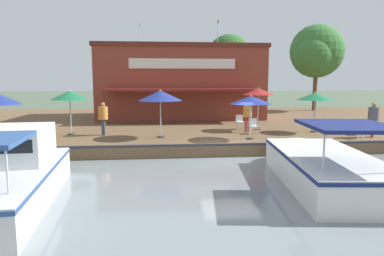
# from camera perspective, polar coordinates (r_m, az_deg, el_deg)

# --- Properties ---
(ground_plane) EXTENTS (220.00, 220.00, 0.00)m
(ground_plane) POSITION_cam_1_polar(r_m,az_deg,el_deg) (15.67, 6.38, -5.13)
(ground_plane) COLOR #4C5B47
(quay_deck) EXTENTS (22.00, 56.00, 0.60)m
(quay_deck) POSITION_cam_1_polar(r_m,az_deg,el_deg) (26.33, 1.47, 0.83)
(quay_deck) COLOR brown
(quay_deck) RESTS_ON ground
(quay_edge_fender) EXTENTS (0.20, 50.40, 0.10)m
(quay_edge_fender) POSITION_cam_1_polar(r_m,az_deg,el_deg) (15.63, 6.34, -2.73)
(quay_edge_fender) COLOR #2D2D33
(quay_edge_fender) RESTS_ON quay_deck
(waterfront_restaurant) EXTENTS (9.33, 12.82, 7.81)m
(waterfront_restaurant) POSITION_cam_1_polar(r_m,az_deg,el_deg) (28.34, -2.10, 7.65)
(waterfront_restaurant) COLOR brown
(waterfront_restaurant) RESTS_ON quay_deck
(patio_umbrella_back_row) EXTENTS (1.85, 1.85, 2.53)m
(patio_umbrella_back_row) POSITION_cam_1_polar(r_m,az_deg,el_deg) (20.65, 11.02, 5.97)
(patio_umbrella_back_row) COLOR #B7B7B7
(patio_umbrella_back_row) RESTS_ON quay_deck
(patio_umbrella_near_quay_edge) EXTENTS (1.97, 1.97, 2.43)m
(patio_umbrella_near_quay_edge) POSITION_cam_1_polar(r_m,az_deg,el_deg) (19.67, -19.73, 5.15)
(patio_umbrella_near_quay_edge) COLOR #B7B7B7
(patio_umbrella_near_quay_edge) RESTS_ON quay_deck
(patio_umbrella_by_entrance) EXTENTS (2.25, 2.25, 2.47)m
(patio_umbrella_by_entrance) POSITION_cam_1_polar(r_m,az_deg,el_deg) (17.61, -5.30, 5.40)
(patio_umbrella_by_entrance) COLOR #B7B7B7
(patio_umbrella_by_entrance) RESTS_ON quay_deck
(patio_umbrella_mid_patio_right) EXTENTS (2.02, 2.02, 2.30)m
(patio_umbrella_mid_patio_right) POSITION_cam_1_polar(r_m,az_deg,el_deg) (20.66, 19.85, 4.98)
(patio_umbrella_mid_patio_right) COLOR #B7B7B7
(patio_umbrella_mid_patio_right) RESTS_ON quay_deck
(patio_umbrella_far_corner) EXTENTS (2.10, 2.10, 2.21)m
(patio_umbrella_far_corner) POSITION_cam_1_polar(r_m,az_deg,el_deg) (17.30, 9.78, 4.63)
(patio_umbrella_far_corner) COLOR #B7B7B7
(patio_umbrella_far_corner) RESTS_ON quay_deck
(cafe_chair_back_row_seat) EXTENTS (0.45, 0.45, 0.85)m
(cafe_chair_back_row_seat) POSITION_cam_1_polar(r_m,az_deg,el_deg) (21.09, 7.96, 1.14)
(cafe_chair_back_row_seat) COLOR white
(cafe_chair_back_row_seat) RESTS_ON quay_deck
(cafe_chair_under_first_umbrella) EXTENTS (0.44, 0.44, 0.85)m
(cafe_chair_under_first_umbrella) POSITION_cam_1_polar(r_m,az_deg,el_deg) (20.68, 25.99, 0.30)
(cafe_chair_under_first_umbrella) COLOR white
(cafe_chair_under_first_umbrella) RESTS_ON quay_deck
(cafe_chair_mid_patio) EXTENTS (0.58, 0.58, 0.85)m
(cafe_chair_mid_patio) POSITION_cam_1_polar(r_m,az_deg,el_deg) (19.31, 25.67, -0.16)
(cafe_chair_mid_patio) COLOR white
(cafe_chair_mid_patio) RESTS_ON quay_deck
(cafe_chair_far_corner_seat) EXTENTS (0.46, 0.46, 0.85)m
(cafe_chair_far_corner_seat) POSITION_cam_1_polar(r_m,az_deg,el_deg) (19.25, 10.15, 0.47)
(cafe_chair_far_corner_seat) COLOR white
(cafe_chair_far_corner_seat) RESTS_ON quay_deck
(person_at_quay_edge) EXTENTS (0.51, 0.51, 1.80)m
(person_at_quay_edge) POSITION_cam_1_polar(r_m,az_deg,el_deg) (19.78, 9.24, 2.62)
(person_at_quay_edge) COLOR #B23338
(person_at_quay_edge) RESTS_ON quay_deck
(person_near_entrance) EXTENTS (0.50, 0.50, 1.77)m
(person_near_entrance) POSITION_cam_1_polar(r_m,az_deg,el_deg) (19.00, -14.60, 2.19)
(person_near_entrance) COLOR #4C4C56
(person_near_entrance) RESTS_ON quay_deck
(person_mid_patio) EXTENTS (0.51, 0.51, 1.81)m
(person_mid_patio) POSITION_cam_1_polar(r_m,az_deg,el_deg) (20.04, 27.98, 1.89)
(person_mid_patio) COLOR #B23338
(person_mid_patio) RESTS_ON quay_deck
(motorboat_mid_row) EXTENTS (7.62, 3.46, 2.22)m
(motorboat_mid_row) POSITION_cam_1_polar(r_m,az_deg,el_deg) (12.82, 20.36, -5.43)
(motorboat_mid_row) COLOR white
(motorboat_mid_row) RESTS_ON river_water
(motorboat_far_downstream) EXTENTS (7.59, 3.33, 2.13)m
(motorboat_far_downstream) POSITION_cam_1_polar(r_m,az_deg,el_deg) (11.56, -28.39, -6.56)
(motorboat_far_downstream) COLOR white
(motorboat_far_downstream) RESTS_ON river_water
(tree_upstream_bank) EXTENTS (5.42, 5.16, 8.39)m
(tree_upstream_bank) POSITION_cam_1_polar(r_m,az_deg,el_deg) (36.01, 19.96, 11.74)
(tree_upstream_bank) COLOR brown
(tree_upstream_bank) RESTS_ON quay_deck
(tree_downstream_bank) EXTENTS (4.13, 3.93, 7.01)m
(tree_downstream_bank) POSITION_cam_1_polar(r_m,az_deg,el_deg) (30.90, 6.01, 11.53)
(tree_downstream_bank) COLOR brown
(tree_downstream_bank) RESTS_ON quay_deck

